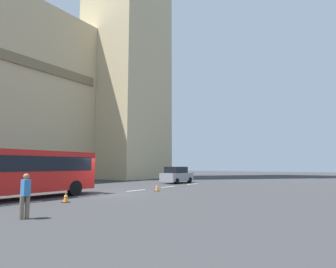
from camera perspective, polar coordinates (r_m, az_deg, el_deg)
name	(u,v)px	position (r m, az deg, el deg)	size (l,w,h in m)	color
ground_plane	(105,194)	(20.50, -12.75, -11.87)	(160.00, 160.00, 0.00)	#333335
lane_centre_marking	(91,196)	(19.67, -15.43, -12.02)	(29.80, 0.16, 0.01)	silver
sedan_lead	(177,175)	(32.00, 1.83, -8.37)	(4.40, 1.86, 1.85)	gray
traffic_cone_west	(66,197)	(16.50, -20.14, -12.01)	(0.36, 0.36, 0.58)	black
traffic_cone_middle	(157,187)	(22.23, -2.27, -10.85)	(0.36, 0.36, 0.58)	black
pedestrian_by_kerb	(25,194)	(12.06, -27.13, -10.89)	(0.36, 0.44, 1.69)	#726651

